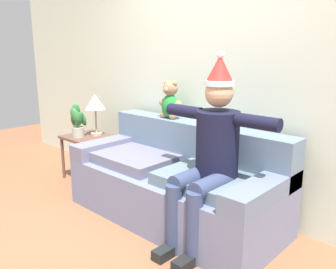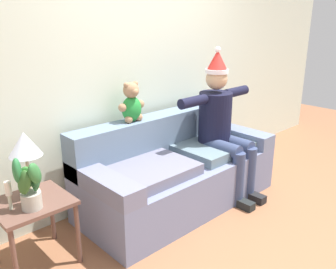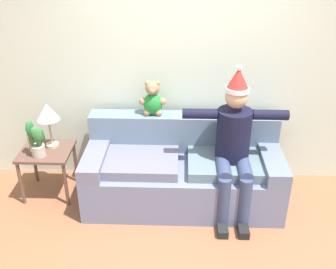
# 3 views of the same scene
# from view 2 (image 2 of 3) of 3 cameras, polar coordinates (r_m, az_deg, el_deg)

# --- Properties ---
(ground_plane) EXTENTS (10.00, 10.00, 0.00)m
(ground_plane) POSITION_cam_2_polar(r_m,az_deg,el_deg) (3.25, 14.64, -16.47)
(ground_plane) COLOR #915C3D
(back_wall) EXTENTS (7.00, 0.10, 2.70)m
(back_wall) POSITION_cam_2_polar(r_m,az_deg,el_deg) (3.74, -4.31, 10.99)
(back_wall) COLOR silver
(back_wall) RESTS_ON ground_plane
(couch) EXTENTS (2.02, 0.88, 0.87)m
(couch) POSITION_cam_2_polar(r_m,az_deg,el_deg) (3.64, 1.31, -5.73)
(couch) COLOR slate
(couch) RESTS_ON ground_plane
(person_seated) EXTENTS (1.02, 0.77, 1.54)m
(person_seated) POSITION_cam_2_polar(r_m,az_deg,el_deg) (3.73, 8.56, 1.91)
(person_seated) COLOR black
(person_seated) RESTS_ON ground_plane
(teddy_bear) EXTENTS (0.29, 0.17, 0.38)m
(teddy_bear) POSITION_cam_2_polar(r_m,az_deg,el_deg) (3.40, -5.78, 4.86)
(teddy_bear) COLOR #228835
(teddy_bear) RESTS_ON couch
(side_table) EXTENTS (0.54, 0.49, 0.54)m
(side_table) POSITION_cam_2_polar(r_m,az_deg,el_deg) (2.90, -20.69, -11.25)
(side_table) COLOR brown
(side_table) RESTS_ON ground_plane
(table_lamp) EXTENTS (0.24, 0.24, 0.50)m
(table_lamp) POSITION_cam_2_polar(r_m,az_deg,el_deg) (2.81, -21.72, -1.87)
(table_lamp) COLOR #C0AE8F
(table_lamp) RESTS_ON side_table
(potted_plant) EXTENTS (0.22, 0.24, 0.39)m
(potted_plant) POSITION_cam_2_polar(r_m,az_deg,el_deg) (2.68, -21.14, -7.30)
(potted_plant) COLOR #B4B1A3
(potted_plant) RESTS_ON side_table
(candle_tall) EXTENTS (0.04, 0.04, 0.21)m
(candle_tall) POSITION_cam_2_polar(r_m,az_deg,el_deg) (2.74, -23.92, -8.30)
(candle_tall) COLOR beige
(candle_tall) RESTS_ON side_table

